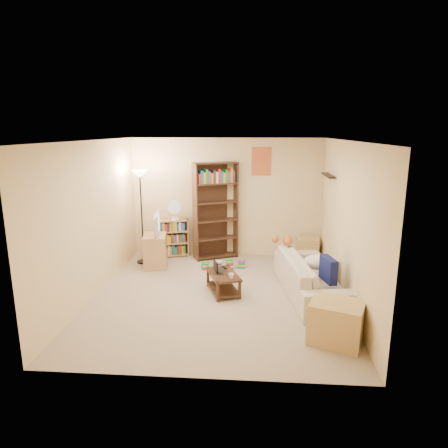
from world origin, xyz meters
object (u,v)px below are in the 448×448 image
at_px(laptop, 222,271).
at_px(tv_stand, 155,251).
at_px(end_cabinet, 336,322).
at_px(television, 154,224).
at_px(side_table, 308,249).
at_px(tall_bookshelf, 216,208).
at_px(tabby_cat, 285,240).
at_px(floor_lamp, 140,190).
at_px(coffee_table, 223,281).
at_px(sofa, 312,276).
at_px(desk_fan, 174,209).
at_px(short_bookshelf, 174,238).
at_px(mug, 231,276).

xyz_separation_m(laptop, tv_stand, (-1.42, 1.13, -0.03)).
bearing_deg(end_cabinet, television, 138.24).
distance_m(side_table, end_cabinet, 3.30).
bearing_deg(tall_bookshelf, tabby_cat, -62.41).
relative_size(laptop, floor_lamp, 0.16).
relative_size(floor_lamp, end_cabinet, 2.92).
bearing_deg(end_cabinet, side_table, 88.78).
height_order(coffee_table, television, television).
relative_size(sofa, tall_bookshelf, 1.11).
bearing_deg(floor_lamp, desk_fan, 36.57).
bearing_deg(desk_fan, coffee_table, -58.00).
bearing_deg(short_bookshelf, sofa, -53.80).
distance_m(tabby_cat, tv_stand, 2.58).
xyz_separation_m(short_bookshelf, floor_lamp, (-0.53, -0.47, 1.10)).
bearing_deg(side_table, short_bookshelf, 178.20).
bearing_deg(desk_fan, tabby_cat, -25.33).
relative_size(tall_bookshelf, floor_lamp, 1.07).
distance_m(sofa, tabby_cat, 0.96).
relative_size(television, side_table, 1.58).
height_order(tabby_cat, television, television).
bearing_deg(laptop, television, 46.50).
relative_size(floor_lamp, side_table, 3.86).
distance_m(sofa, mug, 1.34).
bearing_deg(tall_bookshelf, mug, -102.69).
height_order(sofa, television, television).
bearing_deg(laptop, desk_fan, 27.56).
distance_m(tabby_cat, mug, 1.43).
distance_m(sofa, tv_stand, 3.14).
bearing_deg(sofa, tv_stand, 59.87).
height_order(tv_stand, tall_bookshelf, tall_bookshelf).
xyz_separation_m(laptop, side_table, (1.66, 1.74, -0.11)).
bearing_deg(end_cabinet, tall_bookshelf, 119.13).
height_order(coffee_table, side_table, side_table).
xyz_separation_m(sofa, tall_bookshelf, (-1.76, 1.84, 0.75)).
bearing_deg(tall_bookshelf, sofa, -70.93).
bearing_deg(mug, end_cabinet, -41.40).
height_order(tabby_cat, short_bookshelf, short_bookshelf).
bearing_deg(side_table, mug, -125.93).
bearing_deg(television, laptop, -139.15).
distance_m(tabby_cat, desk_fan, 2.50).
xyz_separation_m(laptop, end_cabinet, (1.59, -1.56, -0.08)).
xyz_separation_m(television, desk_fan, (0.28, 0.66, 0.17)).
distance_m(sofa, side_table, 1.80).
distance_m(laptop, desk_fan, 2.23).
xyz_separation_m(tabby_cat, mug, (-0.92, -1.04, -0.33)).
distance_m(tall_bookshelf, floor_lamp, 1.57).
height_order(sofa, floor_lamp, floor_lamp).
height_order(mug, end_cabinet, end_cabinet).
bearing_deg(sofa, desk_fan, 47.01).
bearing_deg(tall_bookshelf, coffee_table, -105.61).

